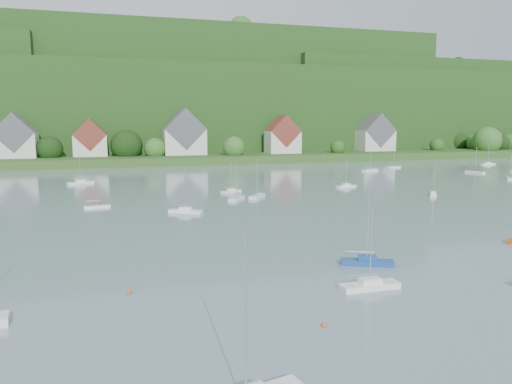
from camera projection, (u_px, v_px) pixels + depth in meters
far_shore_strip at (169, 156)px, 200.36m from camera, size 600.00×60.00×3.00m
forested_ridge at (155, 108)px, 262.55m from camera, size 620.00×181.22×69.89m
village_building_0 at (16, 139)px, 171.67m from camera, size 14.00×10.40×16.00m
village_building_1 at (90, 141)px, 180.58m from camera, size 12.00×9.36×14.00m
village_building_2 at (184, 136)px, 189.07m from camera, size 16.00×11.44×18.00m
village_building_3 at (283, 137)px, 198.33m from camera, size 13.00×10.40×15.50m
village_building_4 at (375, 136)px, 214.52m from camera, size 15.00×10.40×16.50m
near_sailboat_1 at (367, 261)px, 53.61m from camera, size 5.87×3.79×7.72m
near_sailboat_3 at (370, 285)px, 45.86m from camera, size 5.83×1.70×7.85m
mooring_buoy_0 at (324, 326)px, 37.53m from camera, size 0.43×0.43×0.43m
mooring_buoy_3 at (130, 294)px, 44.67m from camera, size 0.47×0.47×0.47m
far_sailboat_cluster at (236, 183)px, 121.79m from camera, size 199.61×67.16×8.71m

